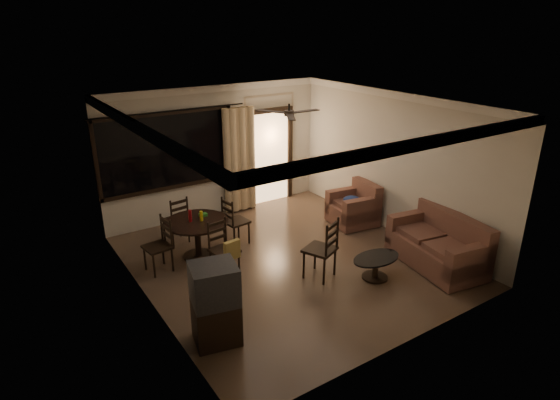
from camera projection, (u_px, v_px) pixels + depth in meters
ground at (288, 261)px, 8.39m from camera, size 5.50×5.50×0.00m
room_shell at (264, 137)px, 9.42m from camera, size 5.50×6.70×5.50m
dining_table at (197, 228)px, 8.34m from camera, size 1.13×1.13×0.93m
dining_chair_west at (159, 256)px, 7.97m from camera, size 0.47×0.47×0.95m
dining_chair_east at (236, 230)px, 8.95m from camera, size 0.47×0.47×0.95m
dining_chair_south at (225, 258)px, 7.83m from camera, size 0.47×0.52×0.95m
dining_chair_north at (177, 229)px, 9.00m from camera, size 0.47×0.47×0.95m
tv_cabinet at (215, 304)px, 6.12m from camera, size 0.69×0.65×1.13m
sofa at (439, 246)px, 8.12m from camera, size 1.18×1.83×0.91m
armchair at (355, 208)px, 9.80m from camera, size 0.98×0.98×0.86m
coffee_table at (376, 264)px, 7.74m from camera, size 0.88×0.53×0.39m
side_chair at (320, 260)px, 7.76m from camera, size 0.62×0.62×1.06m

